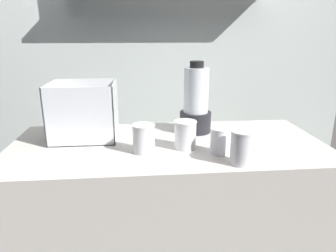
% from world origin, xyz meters
% --- Properties ---
extents(counter, '(1.40, 0.64, 0.90)m').
position_xyz_m(counter, '(0.00, 0.00, 0.45)').
color(counter, beige).
rests_on(counter, ground_plane).
extents(back_wall_unit, '(2.60, 0.24, 2.50)m').
position_xyz_m(back_wall_unit, '(-0.00, 0.77, 1.26)').
color(back_wall_unit, silver).
rests_on(back_wall_unit, ground_plane).
extents(carrot_display_bin, '(0.29, 0.25, 0.26)m').
position_xyz_m(carrot_display_bin, '(-0.37, 0.11, 0.98)').
color(carrot_display_bin, white).
rests_on(carrot_display_bin, counter).
extents(blender_pitcher, '(0.15, 0.15, 0.35)m').
position_xyz_m(blender_pitcher, '(0.15, 0.16, 1.04)').
color(blender_pitcher, black).
rests_on(blender_pitcher, counter).
extents(juice_cup_mango_far_left, '(0.09, 0.09, 0.12)m').
position_xyz_m(juice_cup_mango_far_left, '(-0.11, -0.09, 0.95)').
color(juice_cup_mango_far_left, white).
rests_on(juice_cup_mango_far_left, counter).
extents(juice_cup_orange_left, '(0.10, 0.10, 0.12)m').
position_xyz_m(juice_cup_orange_left, '(0.07, -0.07, 0.95)').
color(juice_cup_orange_left, white).
rests_on(juice_cup_orange_left, counter).
extents(juice_cup_beet_middle, '(0.08, 0.08, 0.11)m').
position_xyz_m(juice_cup_beet_middle, '(0.20, -0.14, 0.95)').
color(juice_cup_beet_middle, white).
rests_on(juice_cup_beet_middle, counter).
extents(juice_cup_mango_right, '(0.09, 0.09, 0.13)m').
position_xyz_m(juice_cup_mango_right, '(0.25, -0.25, 0.96)').
color(juice_cup_mango_right, white).
rests_on(juice_cup_mango_right, counter).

